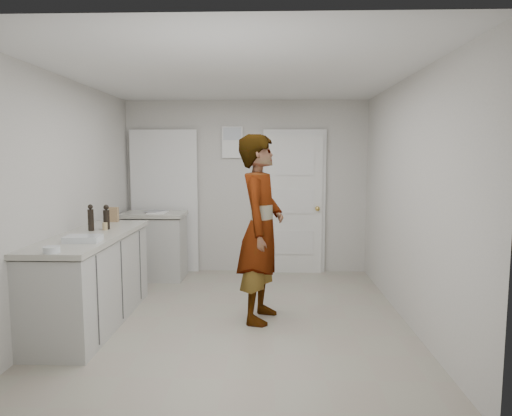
{
  "coord_description": "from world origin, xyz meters",
  "views": [
    {
      "loc": [
        0.35,
        -4.65,
        1.7
      ],
      "look_at": [
        0.19,
        0.4,
        1.12
      ],
      "focal_mm": 32.0,
      "sensor_mm": 36.0,
      "label": 1
    }
  ],
  "objects_px": {
    "spice_jar": "(105,226)",
    "baking_dish": "(83,239)",
    "cake_mix_box": "(114,214)",
    "egg_bowl": "(52,250)",
    "person": "(261,229)",
    "oil_cruet_a": "(106,218)",
    "oil_cruet_b": "(91,218)"
  },
  "relations": [
    {
      "from": "spice_jar",
      "to": "baking_dish",
      "type": "bearing_deg",
      "value": -86.78
    },
    {
      "from": "cake_mix_box",
      "to": "spice_jar",
      "type": "height_order",
      "value": "cake_mix_box"
    },
    {
      "from": "baking_dish",
      "to": "egg_bowl",
      "type": "distance_m",
      "value": 0.49
    },
    {
      "from": "person",
      "to": "cake_mix_box",
      "type": "bearing_deg",
      "value": 81.36
    },
    {
      "from": "oil_cruet_a",
      "to": "oil_cruet_b",
      "type": "xyz_separation_m",
      "value": [
        -0.13,
        -0.09,
        0.01
      ]
    },
    {
      "from": "oil_cruet_b",
      "to": "baking_dish",
      "type": "distance_m",
      "value": 0.65
    },
    {
      "from": "person",
      "to": "spice_jar",
      "type": "distance_m",
      "value": 1.64
    },
    {
      "from": "spice_jar",
      "to": "oil_cruet_a",
      "type": "relative_size",
      "value": 0.3
    },
    {
      "from": "oil_cruet_a",
      "to": "egg_bowl",
      "type": "distance_m",
      "value": 1.2
    },
    {
      "from": "cake_mix_box",
      "to": "baking_dish",
      "type": "distance_m",
      "value": 1.27
    },
    {
      "from": "oil_cruet_b",
      "to": "spice_jar",
      "type": "bearing_deg",
      "value": 16.76
    },
    {
      "from": "person",
      "to": "spice_jar",
      "type": "relative_size",
      "value": 24.11
    },
    {
      "from": "baking_dish",
      "to": "egg_bowl",
      "type": "bearing_deg",
      "value": -96.45
    },
    {
      "from": "oil_cruet_a",
      "to": "cake_mix_box",
      "type": "bearing_deg",
      "value": 101.6
    },
    {
      "from": "oil_cruet_a",
      "to": "oil_cruet_b",
      "type": "bearing_deg",
      "value": -145.85
    },
    {
      "from": "egg_bowl",
      "to": "oil_cruet_b",
      "type": "bearing_deg",
      "value": 95.88
    },
    {
      "from": "person",
      "to": "oil_cruet_b",
      "type": "relative_size",
      "value": 6.93
    },
    {
      "from": "person",
      "to": "oil_cruet_a",
      "type": "distance_m",
      "value": 1.65
    },
    {
      "from": "cake_mix_box",
      "to": "spice_jar",
      "type": "bearing_deg",
      "value": -74.02
    },
    {
      "from": "cake_mix_box",
      "to": "egg_bowl",
      "type": "height_order",
      "value": "cake_mix_box"
    },
    {
      "from": "cake_mix_box",
      "to": "egg_bowl",
      "type": "relative_size",
      "value": 1.32
    },
    {
      "from": "spice_jar",
      "to": "baking_dish",
      "type": "relative_size",
      "value": 0.25
    },
    {
      "from": "person",
      "to": "egg_bowl",
      "type": "height_order",
      "value": "person"
    },
    {
      "from": "spice_jar",
      "to": "oil_cruet_a",
      "type": "height_order",
      "value": "oil_cruet_a"
    },
    {
      "from": "oil_cruet_b",
      "to": "baking_dish",
      "type": "bearing_deg",
      "value": -74.74
    },
    {
      "from": "person",
      "to": "oil_cruet_b",
      "type": "xyz_separation_m",
      "value": [
        -1.77,
        0.03,
        0.1
      ]
    },
    {
      "from": "cake_mix_box",
      "to": "baking_dish",
      "type": "relative_size",
      "value": 0.54
    },
    {
      "from": "oil_cruet_b",
      "to": "egg_bowl",
      "type": "bearing_deg",
      "value": -84.12
    },
    {
      "from": "cake_mix_box",
      "to": "person",
      "type": "bearing_deg",
      "value": -15.43
    },
    {
      "from": "oil_cruet_b",
      "to": "baking_dish",
      "type": "xyz_separation_m",
      "value": [
        0.17,
        -0.62,
        -0.11
      ]
    },
    {
      "from": "cake_mix_box",
      "to": "egg_bowl",
      "type": "xyz_separation_m",
      "value": [
        0.09,
        -1.74,
        -0.06
      ]
    },
    {
      "from": "cake_mix_box",
      "to": "spice_jar",
      "type": "distance_m",
      "value": 0.62
    }
  ]
}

